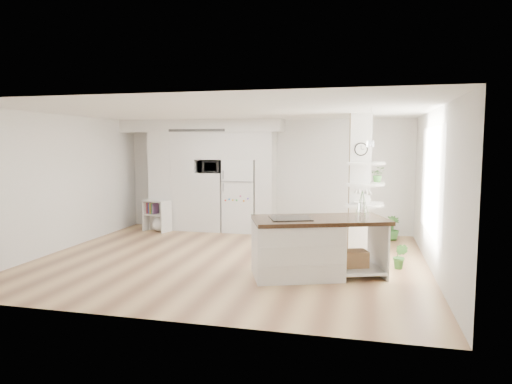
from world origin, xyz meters
TOP-DOWN VIEW (x-y plane):
  - floor at (0.00, 0.00)m, footprint 7.00×6.00m
  - room at (0.00, 0.00)m, footprint 7.04×6.04m
  - cabinet_wall at (-1.45, 2.67)m, footprint 4.00×0.71m
  - refrigerator at (-0.53, 2.68)m, footprint 0.78×0.69m
  - column at (2.38, 1.13)m, footprint 0.69×0.90m
  - window at (3.48, 0.30)m, footprint 0.00×2.40m
  - pendant_light at (1.70, 0.15)m, footprint 0.12×0.12m
  - kitchen_island at (1.47, -0.75)m, footprint 2.31×1.65m
  - bookshelf at (-2.49, 2.22)m, footprint 0.72×0.55m
  - floor_plant_a at (3.00, 0.05)m, footprint 0.30×0.28m
  - floor_plant_b at (3.00, 2.50)m, footprint 0.32×0.32m
  - microwave at (-1.27, 2.62)m, footprint 0.54×0.37m
  - shelf_plant at (2.63, 1.30)m, footprint 0.27×0.23m
  - decor_bowl at (2.30, 0.90)m, footprint 0.22×0.22m

SIDE VIEW (x-z plane):
  - floor at x=0.00m, z-range -0.01..0.01m
  - floor_plant_a at x=3.00m, z-range 0.00..0.44m
  - floor_plant_b at x=3.00m, z-range 0.00..0.53m
  - bookshelf at x=-2.49m, z-range -0.05..0.71m
  - kitchen_island at x=1.47m, z-range -0.27..1.25m
  - refrigerator at x=-0.53m, z-range 0.00..1.75m
  - decor_bowl at x=2.30m, z-range 0.98..1.03m
  - column at x=2.38m, z-range 0.00..2.70m
  - window at x=3.48m, z-range 0.30..2.70m
  - cabinet_wall at x=-1.45m, z-range 0.16..2.86m
  - shelf_plant at x=2.63m, z-range 1.38..1.67m
  - microwave at x=-1.27m, z-range 1.42..1.72m
  - room at x=0.00m, z-range 0.50..3.22m
  - pendant_light at x=1.70m, z-range 2.07..2.17m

